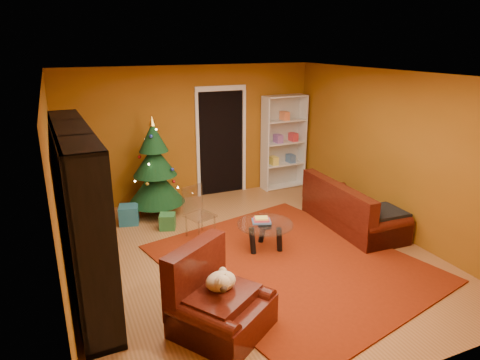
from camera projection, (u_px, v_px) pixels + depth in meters
name	position (u px, v px, depth m)	size (l,w,h in m)	color
floor	(251.00, 256.00, 6.34)	(5.00, 5.50, 0.05)	#915A2E
ceiling	(252.00, 73.00, 5.52)	(5.00, 5.50, 0.05)	silver
wall_back	(192.00, 133.00, 8.35)	(5.00, 0.05, 2.60)	#8E5312
wall_left	(55.00, 196.00, 4.97)	(0.05, 5.50, 2.60)	#8E5312
wall_right	(393.00, 153.00, 6.89)	(0.05, 5.50, 2.60)	#8E5312
doorway	(221.00, 144.00, 8.62)	(1.06, 0.60, 2.16)	black
rug	(291.00, 263.00, 6.09)	(3.04, 3.55, 0.02)	maroon
media_unit	(80.00, 213.00, 5.15)	(0.42, 2.73, 2.10)	black
christmas_tree	(155.00, 168.00, 7.60)	(1.01, 1.01, 1.81)	black
gift_box_teal	(129.00, 215.00, 7.39)	(0.32, 0.32, 0.32)	#1D6179
gift_box_green	(168.00, 221.00, 7.19)	(0.26, 0.26, 0.26)	#266C31
gift_box_red	(148.00, 200.00, 8.19)	(0.23, 0.23, 0.23)	maroon
white_bookshelf	(284.00, 143.00, 9.01)	(0.93, 0.34, 2.02)	white
armchair	(222.00, 300.00, 4.56)	(0.98, 0.98, 0.77)	#360E08
dog	(221.00, 281.00, 4.57)	(0.40, 0.30, 0.25)	beige
sofa	(353.00, 204.00, 7.19)	(1.91, 0.86, 0.82)	#360E08
coffee_table	(265.00, 236.00, 6.43)	(0.84, 0.84, 0.53)	gray
acrylic_chair	(200.00, 216.00, 6.77)	(0.39, 0.43, 0.77)	#66605B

